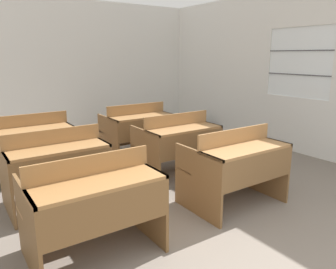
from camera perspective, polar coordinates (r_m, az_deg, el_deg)
The scene contains 9 objects.
wall_back at distance 7.17m, azimuth -18.82°, elevation 10.69°, with size 6.26×0.06×2.79m.
wall_right_with_window at distance 6.33m, azimuth 18.91°, elevation 10.30°, with size 0.06×6.13×2.79m.
bench_front_left at distance 2.87m, azimuth -12.89°, elevation -11.56°, with size 1.07×0.77×0.89m.
bench_front_right at distance 3.79m, azimuth 11.64°, elevation -5.20°, with size 1.07×0.77×0.89m.
bench_second_left at distance 3.90m, azimuth -18.92°, elevation -5.11°, with size 1.07×0.77×0.89m.
bench_second_right at distance 4.64m, azimuth 1.70°, elevation -1.41°, with size 1.07×0.77×0.89m.
bench_third_left at distance 4.98m, azimuth -22.76°, elevation -1.43°, with size 1.07×0.77×0.89m.
bench_third_right at distance 5.55m, azimuth -5.33°, elevation 1.06°, with size 1.07×0.77×0.89m.
wastepaper_bin at distance 7.45m, azimuth 5.43°, elevation 2.00°, with size 0.27×0.27×0.36m.
Camera 1 is at (-1.94, -0.73, 1.68)m, focal length 35.00 mm.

